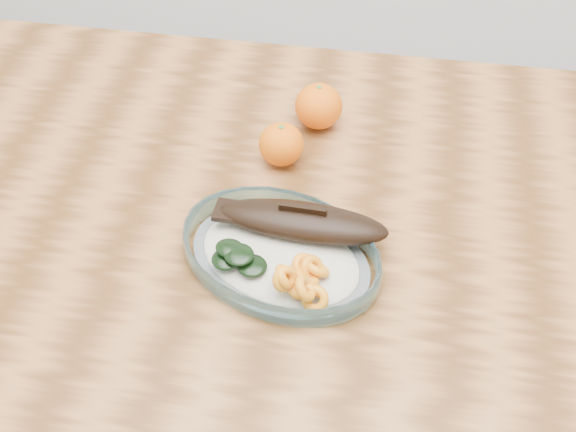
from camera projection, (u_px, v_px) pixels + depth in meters
The scene contains 4 objects.
dining_table at pixel (292, 261), 1.03m from camera, with size 1.20×0.80×0.75m.
plated_meal at pixel (281, 250), 0.89m from camera, with size 0.60×0.60×0.08m.
orange_left at pixel (319, 106), 1.07m from camera, with size 0.07×0.07×0.07m, color #FF4105.
orange_right at pixel (281, 144), 1.01m from camera, with size 0.06×0.06×0.06m, color #FF4105.
Camera 1 is at (0.10, -0.66, 1.44)m, focal length 45.00 mm.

